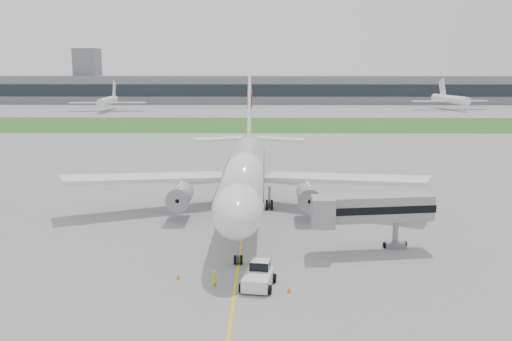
{
  "coord_description": "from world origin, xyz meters",
  "views": [
    {
      "loc": [
        2.56,
        -68.01,
        19.07
      ],
      "look_at": [
        1.47,
        2.0,
        6.19
      ],
      "focal_mm": 40.0,
      "sensor_mm": 36.0,
      "label": 1
    }
  ],
  "objects_px": {
    "airliner": "(245,170)",
    "ground_crew_near": "(214,280)",
    "pushback_tug": "(259,276)",
    "jet_bridge": "(367,209)"
  },
  "relations": [
    {
      "from": "pushback_tug",
      "to": "jet_bridge",
      "type": "xyz_separation_m",
      "value": [
        11.12,
        9.99,
        3.51
      ]
    },
    {
      "from": "airliner",
      "to": "ground_crew_near",
      "type": "relative_size",
      "value": 30.91
    },
    {
      "from": "jet_bridge",
      "to": "ground_crew_near",
      "type": "xyz_separation_m",
      "value": [
        -15.0,
        -10.85,
        -3.6
      ]
    },
    {
      "from": "pushback_tug",
      "to": "ground_crew_near",
      "type": "relative_size",
      "value": 2.52
    },
    {
      "from": "ground_crew_near",
      "to": "airliner",
      "type": "bearing_deg",
      "value": -134.4
    },
    {
      "from": "airliner",
      "to": "jet_bridge",
      "type": "relative_size",
      "value": 4.16
    },
    {
      "from": "airliner",
      "to": "ground_crew_near",
      "type": "xyz_separation_m",
      "value": [
        -1.82,
        -26.29,
        -4.79
      ]
    },
    {
      "from": "pushback_tug",
      "to": "ground_crew_near",
      "type": "distance_m",
      "value": 3.97
    },
    {
      "from": "airliner",
      "to": "ground_crew_near",
      "type": "height_order",
      "value": "airliner"
    },
    {
      "from": "pushback_tug",
      "to": "jet_bridge",
      "type": "relative_size",
      "value": 0.34
    }
  ]
}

